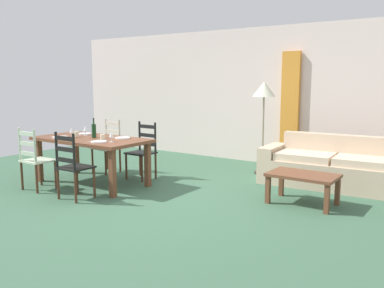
# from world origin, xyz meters

# --- Properties ---
(ground_plane) EXTENTS (9.60, 9.60, 0.02)m
(ground_plane) POSITION_xyz_m (0.00, 0.00, -0.01)
(ground_plane) COLOR #3B6248
(wall_far) EXTENTS (9.60, 0.16, 2.70)m
(wall_far) POSITION_xyz_m (0.00, 3.30, 1.35)
(wall_far) COLOR silver
(wall_far) RESTS_ON ground_plane
(curtain_panel_left) EXTENTS (0.35, 0.08, 2.20)m
(curtain_panel_left) POSITION_xyz_m (0.73, 3.16, 1.10)
(curtain_panel_left) COLOR orange
(curtain_panel_left) RESTS_ON ground_plane
(dining_table) EXTENTS (1.90, 0.96, 0.75)m
(dining_table) POSITION_xyz_m (-1.34, 0.06, 0.66)
(dining_table) COLOR brown
(dining_table) RESTS_ON ground_plane
(dining_chair_near_left) EXTENTS (0.43, 0.41, 0.96)m
(dining_chair_near_left) POSITION_xyz_m (-1.76, -0.70, 0.48)
(dining_chair_near_left) COLOR beige
(dining_chair_near_left) RESTS_ON ground_plane
(dining_chair_near_right) EXTENTS (0.43, 0.41, 0.96)m
(dining_chair_near_right) POSITION_xyz_m (-0.89, -0.70, 0.48)
(dining_chair_near_right) COLOR black
(dining_chair_near_right) RESTS_ON ground_plane
(dining_chair_far_left) EXTENTS (0.44, 0.42, 0.96)m
(dining_chair_far_left) POSITION_xyz_m (-1.79, 0.84, 0.48)
(dining_chair_far_left) COLOR beige
(dining_chair_far_left) RESTS_ON ground_plane
(dining_chair_far_right) EXTENTS (0.43, 0.41, 0.96)m
(dining_chair_far_right) POSITION_xyz_m (-0.93, 0.82, 0.48)
(dining_chair_far_right) COLOR black
(dining_chair_far_right) RESTS_ON ground_plane
(dinner_plate_near_left) EXTENTS (0.24, 0.24, 0.02)m
(dinner_plate_near_left) POSITION_xyz_m (-1.79, -0.19, 0.76)
(dinner_plate_near_left) COLOR white
(dinner_plate_near_left) RESTS_ON dining_table
(fork_near_left) EXTENTS (0.02, 0.17, 0.01)m
(fork_near_left) POSITION_xyz_m (-1.94, -0.19, 0.75)
(fork_near_left) COLOR silver
(fork_near_left) RESTS_ON dining_table
(dinner_plate_near_right) EXTENTS (0.24, 0.24, 0.02)m
(dinner_plate_near_right) POSITION_xyz_m (-0.89, -0.19, 0.76)
(dinner_plate_near_right) COLOR white
(dinner_plate_near_right) RESTS_ON dining_table
(fork_near_right) EXTENTS (0.03, 0.17, 0.01)m
(fork_near_right) POSITION_xyz_m (-1.04, -0.19, 0.75)
(fork_near_right) COLOR silver
(fork_near_right) RESTS_ON dining_table
(dinner_plate_far_left) EXTENTS (0.24, 0.24, 0.02)m
(dinner_plate_far_left) POSITION_xyz_m (-1.79, 0.31, 0.76)
(dinner_plate_far_left) COLOR white
(dinner_plate_far_left) RESTS_ON dining_table
(fork_far_left) EXTENTS (0.02, 0.17, 0.01)m
(fork_far_left) POSITION_xyz_m (-1.94, 0.31, 0.75)
(fork_far_left) COLOR silver
(fork_far_left) RESTS_ON dining_table
(dinner_plate_far_right) EXTENTS (0.24, 0.24, 0.02)m
(dinner_plate_far_right) POSITION_xyz_m (-0.89, 0.31, 0.76)
(dinner_plate_far_right) COLOR white
(dinner_plate_far_right) RESTS_ON dining_table
(fork_far_right) EXTENTS (0.03, 0.17, 0.01)m
(fork_far_right) POSITION_xyz_m (-1.04, 0.31, 0.75)
(fork_far_right) COLOR silver
(fork_far_right) RESTS_ON dining_table
(wine_bottle) EXTENTS (0.07, 0.07, 0.32)m
(wine_bottle) POSITION_xyz_m (-1.33, 0.10, 0.87)
(wine_bottle) COLOR #143819
(wine_bottle) RESTS_ON dining_table
(wine_glass_near_left) EXTENTS (0.06, 0.06, 0.16)m
(wine_glass_near_left) POSITION_xyz_m (-1.64, -0.09, 0.86)
(wine_glass_near_left) COLOR white
(wine_glass_near_left) RESTS_ON dining_table
(wine_glass_near_right) EXTENTS (0.06, 0.06, 0.16)m
(wine_glass_near_right) POSITION_xyz_m (-0.75, -0.08, 0.86)
(wine_glass_near_right) COLOR white
(wine_glass_near_right) RESTS_ON dining_table
(wine_glass_far_left) EXTENTS (0.06, 0.06, 0.16)m
(wine_glass_far_left) POSITION_xyz_m (-1.66, 0.21, 0.86)
(wine_glass_far_left) COLOR white
(wine_glass_far_left) RESTS_ON dining_table
(coffee_cup_primary) EXTENTS (0.07, 0.07, 0.09)m
(coffee_cup_primary) POSITION_xyz_m (-1.02, -0.00, 0.80)
(coffee_cup_primary) COLOR beige
(coffee_cup_primary) RESTS_ON dining_table
(coffee_cup_secondary) EXTENTS (0.07, 0.07, 0.09)m
(coffee_cup_secondary) POSITION_xyz_m (-1.64, 0.01, 0.80)
(coffee_cup_secondary) COLOR beige
(coffee_cup_secondary) RESTS_ON dining_table
(couch) EXTENTS (2.33, 0.95, 0.80)m
(couch) POSITION_xyz_m (1.93, 2.13, 0.29)
(couch) COLOR beige
(couch) RESTS_ON ground_plane
(coffee_table) EXTENTS (0.90, 0.56, 0.42)m
(coffee_table) POSITION_xyz_m (1.84, 0.91, 0.36)
(coffee_table) COLOR brown
(coffee_table) RESTS_ON ground_plane
(standing_lamp) EXTENTS (0.40, 0.40, 1.64)m
(standing_lamp) POSITION_xyz_m (0.58, 2.31, 1.41)
(standing_lamp) COLOR #332D28
(standing_lamp) RESTS_ON ground_plane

